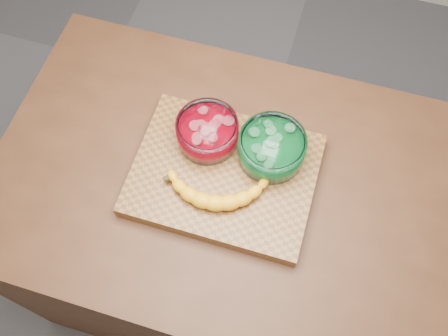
# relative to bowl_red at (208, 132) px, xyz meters

# --- Properties ---
(ground) EXTENTS (3.50, 3.50, 0.00)m
(ground) POSITION_rel_bowl_red_xyz_m (0.07, -0.08, -0.98)
(ground) COLOR #56555A
(ground) RESTS_ON ground
(counter) EXTENTS (1.20, 0.80, 0.90)m
(counter) POSITION_rel_bowl_red_xyz_m (0.07, -0.08, -0.53)
(counter) COLOR #472715
(counter) RESTS_ON ground
(cutting_board) EXTENTS (0.45, 0.35, 0.04)m
(cutting_board) POSITION_rel_bowl_red_xyz_m (0.07, -0.08, -0.06)
(cutting_board) COLOR brown
(cutting_board) RESTS_ON counter
(bowl_red) EXTENTS (0.16, 0.16, 0.07)m
(bowl_red) POSITION_rel_bowl_red_xyz_m (0.00, 0.00, 0.00)
(bowl_red) COLOR white
(bowl_red) RESTS_ON cutting_board
(bowl_green) EXTENTS (0.17, 0.17, 0.08)m
(bowl_green) POSITION_rel_bowl_red_xyz_m (0.17, -0.00, 0.00)
(bowl_green) COLOR white
(bowl_green) RESTS_ON cutting_board
(banana) EXTENTS (0.28, 0.15, 0.04)m
(banana) POSITION_rel_bowl_red_xyz_m (0.06, -0.13, -0.02)
(banana) COLOR #F6AA15
(banana) RESTS_ON cutting_board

